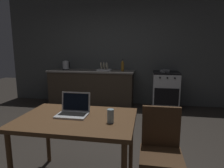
# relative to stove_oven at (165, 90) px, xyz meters

# --- Properties ---
(ground_plane) EXTENTS (12.00, 12.00, 0.00)m
(ground_plane) POSITION_rel_stove_oven_xyz_m (-1.29, -2.18, -0.45)
(ground_plane) COLOR #2D2823
(back_wall) EXTENTS (6.40, 0.10, 2.84)m
(back_wall) POSITION_rel_stove_oven_xyz_m (-0.99, 0.35, 0.97)
(back_wall) COLOR #484B4B
(back_wall) RESTS_ON ground_plane
(kitchen_counter) EXTENTS (2.16, 0.64, 0.89)m
(kitchen_counter) POSITION_rel_stove_oven_xyz_m (-1.84, 0.00, 0.00)
(kitchen_counter) COLOR #382D23
(kitchen_counter) RESTS_ON ground_plane
(stove_oven) EXTENTS (0.60, 0.62, 0.89)m
(stove_oven) POSITION_rel_stove_oven_xyz_m (0.00, 0.00, 0.00)
(stove_oven) COLOR #B7BABF
(stove_oven) RESTS_ON ground_plane
(dining_table) EXTENTS (1.18, 0.84, 0.76)m
(dining_table) POSITION_rel_stove_oven_xyz_m (-1.14, -2.99, 0.23)
(dining_table) COLOR brown
(dining_table) RESTS_ON ground_plane
(chair) EXTENTS (0.40, 0.40, 0.88)m
(chair) POSITION_rel_stove_oven_xyz_m (-0.29, -2.98, 0.06)
(chair) COLOR #4C331E
(chair) RESTS_ON ground_plane
(laptop) EXTENTS (0.32, 0.25, 0.23)m
(laptop) POSITION_rel_stove_oven_xyz_m (-1.20, -2.93, 0.36)
(laptop) COLOR silver
(laptop) RESTS_ON dining_table
(electric_kettle) EXTENTS (0.19, 0.17, 0.23)m
(electric_kettle) POSITION_rel_stove_oven_xyz_m (-2.51, 0.00, 0.56)
(electric_kettle) COLOR black
(electric_kettle) RESTS_ON kitchen_counter
(bottle) EXTENTS (0.07, 0.07, 0.28)m
(bottle) POSITION_rel_stove_oven_xyz_m (-1.04, -0.05, 0.58)
(bottle) COLOR #8C601E
(bottle) RESTS_ON kitchen_counter
(frying_pan) EXTENTS (0.24, 0.41, 0.05)m
(frying_pan) POSITION_rel_stove_oven_xyz_m (-0.04, -0.03, 0.47)
(frying_pan) COLOR gray
(frying_pan) RESTS_ON stove_oven
(drinking_glass) EXTENTS (0.07, 0.07, 0.13)m
(drinking_glass) POSITION_rel_stove_oven_xyz_m (-0.78, -3.07, 0.38)
(drinking_glass) COLOR #99B7C6
(drinking_glass) RESTS_ON dining_table
(dish_rack) EXTENTS (0.34, 0.26, 0.21)m
(dish_rack) POSITION_rel_stove_oven_xyz_m (-1.50, 0.00, 0.49)
(dish_rack) COLOR silver
(dish_rack) RESTS_ON kitchen_counter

